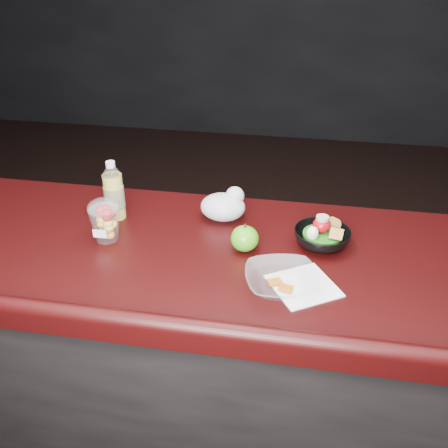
{
  "coord_description": "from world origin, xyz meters",
  "views": [
    {
      "loc": [
        0.22,
        -0.91,
        1.84
      ],
      "look_at": [
        0.0,
        0.33,
        1.1
      ],
      "focal_mm": 40.0,
      "sensor_mm": 36.0,
      "label": 1
    }
  ],
  "objects_px": {
    "lemonade_bottle": "(114,195)",
    "green_apple": "(245,239)",
    "takeout_bowl": "(281,281)",
    "fruit_cup": "(105,219)",
    "snack_bowl": "(322,236)"
  },
  "relations": [
    {
      "from": "green_apple",
      "to": "fruit_cup",
      "type": "bearing_deg",
      "value": -178.01
    },
    {
      "from": "lemonade_bottle",
      "to": "fruit_cup",
      "type": "bearing_deg",
      "value": -81.57
    },
    {
      "from": "snack_bowl",
      "to": "takeout_bowl",
      "type": "relative_size",
      "value": 0.79
    },
    {
      "from": "fruit_cup",
      "to": "green_apple",
      "type": "relative_size",
      "value": 1.57
    },
    {
      "from": "lemonade_bottle",
      "to": "snack_bowl",
      "type": "height_order",
      "value": "lemonade_bottle"
    },
    {
      "from": "lemonade_bottle",
      "to": "green_apple",
      "type": "bearing_deg",
      "value": -15.2
    },
    {
      "from": "fruit_cup",
      "to": "takeout_bowl",
      "type": "bearing_deg",
      "value": -15.58
    },
    {
      "from": "lemonade_bottle",
      "to": "green_apple",
      "type": "relative_size",
      "value": 2.28
    },
    {
      "from": "lemonade_bottle",
      "to": "fruit_cup",
      "type": "height_order",
      "value": "lemonade_bottle"
    },
    {
      "from": "takeout_bowl",
      "to": "green_apple",
      "type": "bearing_deg",
      "value": 125.94
    },
    {
      "from": "lemonade_bottle",
      "to": "takeout_bowl",
      "type": "distance_m",
      "value": 0.64
    },
    {
      "from": "fruit_cup",
      "to": "takeout_bowl",
      "type": "distance_m",
      "value": 0.57
    },
    {
      "from": "takeout_bowl",
      "to": "lemonade_bottle",
      "type": "bearing_deg",
      "value": 153.04
    },
    {
      "from": "lemonade_bottle",
      "to": "green_apple",
      "type": "distance_m",
      "value": 0.46
    },
    {
      "from": "fruit_cup",
      "to": "green_apple",
      "type": "xyz_separation_m",
      "value": [
        0.43,
        0.01,
        -0.03
      ]
    }
  ]
}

